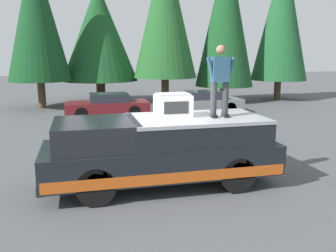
{
  "coord_description": "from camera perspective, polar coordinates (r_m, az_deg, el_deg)",
  "views": [
    {
      "loc": [
        -8.35,
        2.04,
        3.18
      ],
      "look_at": [
        0.36,
        -0.11,
        1.35
      ],
      "focal_mm": 38.91,
      "sensor_mm": 36.0,
      "label": 1
    }
  ],
  "objects": [
    {
      "name": "ground_plane",
      "position": [
        9.16,
        -0.12,
        -8.77
      ],
      "size": [
        90.0,
        90.0,
        0.0
      ],
      "primitive_type": "plane",
      "color": "#4C4F51"
    },
    {
      "name": "pickup_truck",
      "position": [
        8.73,
        -1.08,
        -3.8
      ],
      "size": [
        2.01,
        5.54,
        1.65
      ],
      "color": "black",
      "rests_on": "ground"
    },
    {
      "name": "compressor_unit",
      "position": [
        8.76,
        0.78,
        3.3
      ],
      "size": [
        0.65,
        0.84,
        0.56
      ],
      "color": "silver",
      "rests_on": "pickup_truck"
    },
    {
      "name": "person_on_truck_bed",
      "position": [
        8.69,
        8.15,
        7.27
      ],
      "size": [
        0.29,
        0.72,
        1.69
      ],
      "color": "#333338",
      "rests_on": "pickup_truck"
    },
    {
      "name": "parked_car_grey",
      "position": [
        19.44,
        5.53,
        3.77
      ],
      "size": [
        1.64,
        4.1,
        1.16
      ],
      "color": "gray",
      "rests_on": "ground"
    },
    {
      "name": "parked_car_maroon",
      "position": [
        18.5,
        -9.45,
        3.28
      ],
      "size": [
        1.64,
        4.1,
        1.16
      ],
      "color": "maroon",
      "rests_on": "ground"
    },
    {
      "name": "conifer_far_left",
      "position": [
        26.01,
        17.38,
        16.15
      ],
      "size": [
        3.67,
        3.67,
        9.72
      ],
      "color": "#4C3826",
      "rests_on": "ground"
    },
    {
      "name": "conifer_left",
      "position": [
        24.06,
        9.04,
        16.76
      ],
      "size": [
        3.68,
        3.68,
        9.87
      ],
      "color": "#4C3826",
      "rests_on": "ground"
    },
    {
      "name": "conifer_center_left",
      "position": [
        22.85,
        -0.46,
        17.68
      ],
      "size": [
        3.85,
        3.85,
        9.66
      ],
      "color": "#4C3826",
      "rests_on": "ground"
    },
    {
      "name": "conifer_center_right",
      "position": [
        23.99,
        -10.79,
        14.15
      ],
      "size": [
        4.79,
        4.79,
        7.38
      ],
      "color": "#4C3826",
      "rests_on": "ground"
    },
    {
      "name": "conifer_right",
      "position": [
        22.16,
        -19.95,
        16.06
      ],
      "size": [
        3.5,
        3.5,
        8.84
      ],
      "color": "#4C3826",
      "rests_on": "ground"
    }
  ]
}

